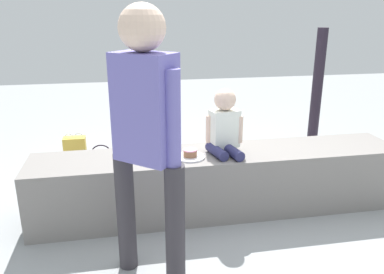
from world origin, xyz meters
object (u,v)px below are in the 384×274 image
at_px(handbag_black_leather, 102,164).
at_px(handbag_brown_canvas, 116,183).
at_px(water_bottle_near_gift, 217,165).
at_px(party_cup_red, 202,157).
at_px(water_bottle_far_side, 278,151).
at_px(gift_bag, 75,151).
at_px(cake_plate, 190,155).
at_px(child_seated, 225,125).
at_px(adult_standing, 146,126).

relative_size(handbag_black_leather, handbag_brown_canvas, 0.95).
xyz_separation_m(water_bottle_near_gift, party_cup_red, (-0.08, 0.32, -0.03)).
bearing_deg(party_cup_red, water_bottle_far_side, -8.57).
xyz_separation_m(party_cup_red, handbag_brown_canvas, (-0.88, -0.61, 0.05)).
distance_m(gift_bag, party_cup_red, 1.30).
bearing_deg(water_bottle_near_gift, handbag_brown_canvas, -163.61).
relative_size(cake_plate, party_cup_red, 1.94).
height_order(water_bottle_near_gift, water_bottle_far_side, water_bottle_far_side).
bearing_deg(party_cup_red, child_seated, -92.57).
bearing_deg(water_bottle_far_side, child_seated, -132.94).
distance_m(child_seated, handbag_brown_canvas, 1.10).
xyz_separation_m(adult_standing, water_bottle_near_gift, (0.75, 1.40, -0.85)).
relative_size(child_seated, gift_bag, 1.46).
bearing_deg(handbag_black_leather, handbag_brown_canvas, -74.52).
distance_m(handbag_black_leather, handbag_brown_canvas, 0.49).
bearing_deg(adult_standing, handbag_black_leather, 102.13).
bearing_deg(water_bottle_near_gift, child_seated, -100.30).
xyz_separation_m(water_bottle_far_side, party_cup_red, (-0.79, 0.12, -0.05)).
xyz_separation_m(adult_standing, cake_plate, (0.35, 0.64, -0.43)).
bearing_deg(water_bottle_far_side, handbag_black_leather, -179.61).
distance_m(gift_bag, water_bottle_far_side, 2.10).
relative_size(water_bottle_far_side, party_cup_red, 2.06).
distance_m(adult_standing, party_cup_red, 2.05).
bearing_deg(cake_plate, water_bottle_far_side, 41.12).
xyz_separation_m(adult_standing, handbag_black_leather, (-0.34, 1.59, -0.83)).
relative_size(adult_standing, gift_bag, 4.67).
xyz_separation_m(child_seated, party_cup_red, (0.05, 1.01, -0.64)).
bearing_deg(handbag_brown_canvas, adult_standing, -79.33).
distance_m(water_bottle_near_gift, party_cup_red, 0.34).
bearing_deg(child_seated, adult_standing, -131.49).
height_order(handbag_black_leather, handbag_brown_canvas, handbag_brown_canvas).
xyz_separation_m(gift_bag, handbag_black_leather, (0.27, -0.31, -0.04)).
xyz_separation_m(gift_bag, handbag_brown_canvas, (0.41, -0.79, -0.04)).
xyz_separation_m(cake_plate, water_bottle_near_gift, (0.40, 0.76, -0.42)).
height_order(adult_standing, party_cup_red, adult_standing).
distance_m(adult_standing, water_bottle_far_side, 2.32).
bearing_deg(cake_plate, party_cup_red, 73.62).
bearing_deg(handbag_brown_canvas, cake_plate, -40.35).
relative_size(child_seated, cake_plate, 2.16).
height_order(cake_plate, water_bottle_far_side, cake_plate).
bearing_deg(water_bottle_far_side, cake_plate, -138.88).
bearing_deg(party_cup_red, adult_standing, -111.30).
height_order(gift_bag, party_cup_red, gift_bag).
relative_size(gift_bag, handbag_brown_canvas, 1.06).
xyz_separation_m(child_seated, water_bottle_near_gift, (0.13, 0.69, -0.61)).
height_order(cake_plate, gift_bag, cake_plate).
relative_size(gift_bag, handbag_black_leather, 1.11).
height_order(party_cup_red, handbag_black_leather, handbag_black_leather).
height_order(adult_standing, gift_bag, adult_standing).
xyz_separation_m(adult_standing, party_cup_red, (0.67, 1.72, -0.88)).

